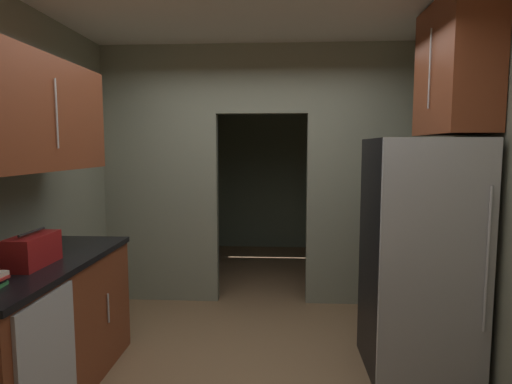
# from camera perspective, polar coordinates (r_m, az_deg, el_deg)

# --- Properties ---
(ground) EXTENTS (20.00, 20.00, 0.00)m
(ground) POSITION_cam_1_polar(r_m,az_deg,el_deg) (3.32, -1.22, -24.33)
(ground) COLOR brown
(kitchen_overhead_slab) EXTENTS (3.74, 7.33, 0.06)m
(kitchen_overhead_slab) POSITION_cam_1_polar(r_m,az_deg,el_deg) (3.54, -0.62, 24.05)
(kitchen_overhead_slab) COLOR silver
(kitchen_partition) EXTENTS (3.34, 0.12, 2.74)m
(kitchen_partition) POSITION_cam_1_polar(r_m,az_deg,el_deg) (4.53, 0.33, 3.35)
(kitchen_partition) COLOR gray
(kitchen_partition) RESTS_ON ground
(adjoining_room_shell) EXTENTS (3.34, 2.64, 2.74)m
(adjoining_room_shell) POSITION_cam_1_polar(r_m,az_deg,el_deg) (6.33, 1.27, 3.23)
(adjoining_room_shell) COLOR slate
(adjoining_room_shell) RESTS_ON ground
(refrigerator) EXTENTS (0.74, 0.76, 1.74)m
(refrigerator) POSITION_cam_1_polar(r_m,az_deg,el_deg) (3.39, 21.07, -8.17)
(refrigerator) COLOR black
(refrigerator) RESTS_ON ground
(lower_cabinet_run) EXTENTS (0.64, 1.62, 0.93)m
(lower_cabinet_run) POSITION_cam_1_polar(r_m,az_deg,el_deg) (3.28, -27.00, -16.29)
(lower_cabinet_run) COLOR brown
(lower_cabinet_run) RESTS_ON ground
(dishwasher) EXTENTS (0.02, 0.56, 0.87)m
(dishwasher) POSITION_cam_1_polar(r_m,az_deg,el_deg) (2.79, -26.11, -21.02)
(dishwasher) COLOR #B7BABC
(dishwasher) RESTS_ON ground
(upper_cabinet_counterside) EXTENTS (0.36, 1.46, 0.72)m
(upper_cabinet_counterside) POSITION_cam_1_polar(r_m,az_deg,el_deg) (3.06, -28.27, 9.25)
(upper_cabinet_counterside) COLOR brown
(upper_cabinet_fridgeside) EXTENTS (0.36, 0.81, 0.95)m
(upper_cabinet_fridgeside) POSITION_cam_1_polar(r_m,az_deg,el_deg) (3.51, 25.24, 14.80)
(upper_cabinet_fridgeside) COLOR brown
(boombox) EXTENTS (0.19, 0.39, 0.22)m
(boombox) POSITION_cam_1_polar(r_m,az_deg,el_deg) (3.03, -27.88, -6.95)
(boombox) COLOR maroon
(boombox) RESTS_ON lower_cabinet_run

